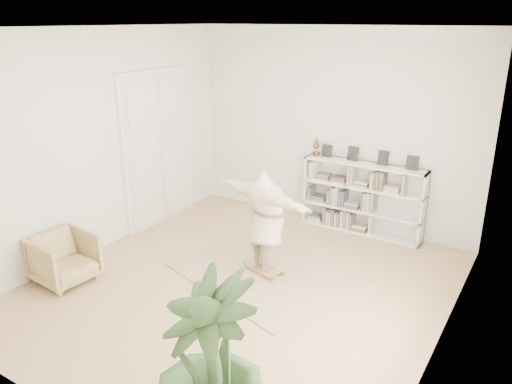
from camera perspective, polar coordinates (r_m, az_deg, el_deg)
floor at (r=7.43m, az=-1.66°, el=-10.69°), size 6.00×6.00×0.00m
room_shell at (r=9.03m, az=9.02°, el=17.79°), size 6.00×6.00×6.00m
doors at (r=9.43m, az=-11.12°, el=4.74°), size 0.09×1.78×2.92m
bookshelf at (r=9.17m, az=12.04°, el=-0.75°), size 2.20×0.35×1.64m
armchair at (r=7.91m, az=-21.08°, el=-7.09°), size 0.87×0.85×0.74m
rug at (r=7.76m, az=1.01°, el=-9.20°), size 2.97×2.63×0.02m
rocker_board at (r=7.73m, az=1.02°, el=-8.82°), size 0.56×0.43×0.11m
person at (r=7.37m, az=1.05°, el=-3.08°), size 1.98×1.04×1.55m
houseplant at (r=4.55m, az=-5.27°, el=-19.43°), size 1.26×1.26×1.73m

